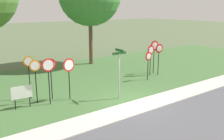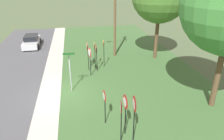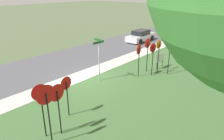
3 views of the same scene
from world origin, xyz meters
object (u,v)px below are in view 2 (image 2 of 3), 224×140
object	(u,v)px
stop_sign_far_left	(95,49)
street_name_post	(70,69)
parked_hatchback_near	(32,41)
yield_sign_far_left	(134,108)
stop_sign_far_center	(96,52)
utility_pole	(113,10)
yield_sign_near_left	(104,100)
notice_board	(91,56)
yield_sign_near_right	(125,106)
stop_sign_near_left	(104,48)
yield_sign_far_right	(121,112)
stop_sign_near_right	(87,50)
stop_sign_far_right	(90,56)

from	to	relation	value
stop_sign_far_left	street_name_post	world-z (taller)	street_name_post
parked_hatchback_near	yield_sign_far_left	bearing A→B (deg)	21.50
stop_sign_far_center	utility_pole	world-z (taller)	utility_pole
yield_sign_near_left	notice_board	xyz separation A→B (m)	(-9.33, 0.10, -0.76)
notice_board	yield_sign_near_right	bearing A→B (deg)	9.36
stop_sign_near_left	notice_board	xyz separation A→B (m)	(-0.84, -1.14, -1.02)
yield_sign_near_right	notice_board	size ratio (longest dim) A/B	1.95
yield_sign_near_left	parked_hatchback_near	xyz separation A→B (m)	(-16.42, -6.50, -0.99)
yield_sign_far_right	yield_sign_near_left	bearing A→B (deg)	-153.77
stop_sign_near_right	stop_sign_far_left	xyz separation A→B (m)	(-0.50, 0.68, -0.15)
stop_sign_near_left	yield_sign_near_left	xyz separation A→B (m)	(8.49, -1.24, -0.26)
stop_sign_far_left	yield_sign_far_left	xyz separation A→B (m)	(10.22, 0.79, 0.26)
yield_sign_near_left	street_name_post	world-z (taller)	street_name_post
parked_hatchback_near	stop_sign_near_left	bearing A→B (deg)	42.96
yield_sign_near_right	stop_sign_far_right	bearing A→B (deg)	-176.24
yield_sign_far_right	stop_sign_far_left	bearing A→B (deg)	-170.81
stop_sign_far_right	yield_sign_near_left	world-z (taller)	stop_sign_far_right
stop_sign_far_right	notice_board	distance (m)	2.90
stop_sign_far_right	yield_sign_near_right	size ratio (longest dim) A/B	1.03
stop_sign_near_left	yield_sign_near_left	bearing A→B (deg)	2.15
stop_sign_far_right	yield_sign_near_left	size ratio (longest dim) A/B	1.16
stop_sign_far_center	yield_sign_far_right	bearing A→B (deg)	10.62
yield_sign_near_left	notice_board	bearing A→B (deg)	174.28
yield_sign_near_left	yield_sign_far_right	xyz separation A→B (m)	(1.70, 0.55, 0.30)
street_name_post	parked_hatchback_near	distance (m)	13.13
yield_sign_near_left	yield_sign_far_left	world-z (taller)	yield_sign_far_left
stop_sign_near_right	yield_sign_far_left	bearing A→B (deg)	11.42
stop_sign_near_right	stop_sign_far_right	world-z (taller)	stop_sign_near_right
notice_board	parked_hatchback_near	bearing A→B (deg)	-132.07
utility_pole	stop_sign_near_left	bearing A→B (deg)	-28.21
stop_sign_near_right	street_name_post	bearing A→B (deg)	-20.06
stop_sign_far_left	stop_sign_far_center	bearing A→B (deg)	8.92
yield_sign_near_right	yield_sign_far_left	xyz separation A→B (m)	(0.66, 0.27, 0.24)
yield_sign_near_left	yield_sign_far_left	distance (m)	2.20
utility_pole	parked_hatchback_near	bearing A→B (deg)	-119.72
stop_sign_far_center	stop_sign_near_left	bearing A→B (deg)	151.59
stop_sign_near_right	street_name_post	world-z (taller)	street_name_post
stop_sign_near_left	street_name_post	size ratio (longest dim) A/B	0.86
stop_sign_near_left	notice_board	size ratio (longest dim) A/B	2.09
stop_sign_far_left	yield_sign_near_right	distance (m)	9.57
utility_pole	yield_sign_near_right	bearing A→B (deg)	-8.20
street_name_post	yield_sign_near_right	bearing A→B (deg)	30.66
stop_sign_far_left	yield_sign_near_left	size ratio (longest dim) A/B	1.17
stop_sign_near_right	yield_sign_far_right	xyz separation A→B (m)	(9.61, 0.85, -0.06)
stop_sign_far_center	notice_board	size ratio (longest dim) A/B	1.98
street_name_post	stop_sign_near_right	bearing A→B (deg)	160.42
stop_sign_near_right	stop_sign_far_center	xyz separation A→B (m)	(0.43, 0.73, -0.17)
stop_sign_near_right	utility_pole	bearing A→B (deg)	140.59
yield_sign_far_left	utility_pole	size ratio (longest dim) A/B	0.31
yield_sign_far_left	notice_board	xyz separation A→B (m)	(-11.13, -1.08, -1.22)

